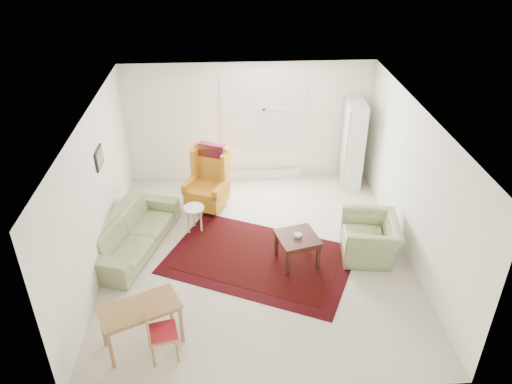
{
  "coord_description": "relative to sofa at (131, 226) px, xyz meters",
  "views": [
    {
      "loc": [
        -0.43,
        -6.71,
        5.19
      ],
      "look_at": [
        0.0,
        0.3,
        1.05
      ],
      "focal_mm": 35.0,
      "sensor_mm": 36.0,
      "label": 1
    }
  ],
  "objects": [
    {
      "name": "desk",
      "position": [
        0.46,
        -2.18,
        -0.11
      ],
      "size": [
        1.14,
        0.89,
        0.65
      ],
      "primitive_type": null,
      "rotation": [
        0.0,
        0.0,
        0.43
      ],
      "color": "#A27441",
      "rests_on": "ground"
    },
    {
      "name": "desk_chair",
      "position": [
        0.76,
        -2.41,
        -0.01
      ],
      "size": [
        0.45,
        0.45,
        0.86
      ],
      "primitive_type": null,
      "rotation": [
        0.0,
        0.0,
        1.79
      ],
      "color": "#A27441",
      "rests_on": "ground"
    },
    {
      "name": "sofa",
      "position": [
        0.0,
        0.0,
        0.0
      ],
      "size": [
        1.47,
        2.32,
        0.87
      ],
      "primitive_type": "imported",
      "rotation": [
        0.0,
        0.0,
        1.26
      ],
      "color": "gray",
      "rests_on": "ground"
    },
    {
      "name": "coffee_table",
      "position": [
        2.74,
        -0.56,
        -0.18
      ],
      "size": [
        0.76,
        0.76,
        0.51
      ],
      "primitive_type": null,
      "rotation": [
        0.0,
        0.0,
        0.25
      ],
      "color": "#3B1A12",
      "rests_on": "ground"
    },
    {
      "name": "cabinet",
      "position": [
        4.2,
        2.02,
        0.45
      ],
      "size": [
        0.42,
        0.74,
        1.78
      ],
      "primitive_type": null,
      "rotation": [
        0.0,
        0.0,
        -0.07
      ],
      "color": "white",
      "rests_on": "ground"
    },
    {
      "name": "room",
      "position": [
        2.12,
        -0.12,
        0.82
      ],
      "size": [
        5.04,
        5.54,
        2.51
      ],
      "color": "beige",
      "rests_on": "ground"
    },
    {
      "name": "wingback_chair",
      "position": [
        1.23,
        1.21,
        0.18
      ],
      "size": [
        0.94,
        0.96,
        1.22
      ],
      "primitive_type": null,
      "rotation": [
        0.0,
        0.0,
        -0.4
      ],
      "color": "orange",
      "rests_on": "ground"
    },
    {
      "name": "stool",
      "position": [
        1.02,
        0.45,
        -0.19
      ],
      "size": [
        0.48,
        0.48,
        0.5
      ],
      "primitive_type": null,
      "rotation": [
        0.0,
        0.0,
        -0.37
      ],
      "color": "white",
      "rests_on": "ground"
    },
    {
      "name": "armchair",
      "position": [
        3.97,
        -0.42,
        -0.04
      ],
      "size": [
        1.02,
        1.13,
        0.79
      ],
      "primitive_type": "imported",
      "rotation": [
        0.0,
        0.0,
        -1.71
      ],
      "color": "gray",
      "rests_on": "ground"
    },
    {
      "name": "rug",
      "position": [
        2.12,
        -0.49,
        -0.42
      ],
      "size": [
        3.5,
        2.98,
        0.03
      ],
      "primitive_type": null,
      "rotation": [
        0.0,
        0.0,
        -0.44
      ],
      "color": "black",
      "rests_on": "ground"
    }
  ]
}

